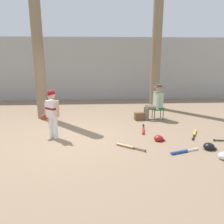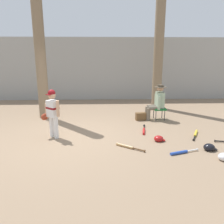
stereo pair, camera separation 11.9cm
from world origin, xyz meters
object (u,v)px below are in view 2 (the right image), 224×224
Objects in this scene: handbag_beside_stool at (141,116)px; bat_red_barrel at (144,130)px; bat_blue_youth at (181,152)px; batting_helmet_red at (159,139)px; batting_helmet_white at (224,157)px; batting_helmet_black at (209,147)px; seated_spectator at (157,101)px; folding_stool at (159,109)px; bat_yellow_trainer at (196,134)px; young_ballplayer at (52,111)px; tree_near_player at (39,44)px; bat_wood_tan at (127,146)px; tree_behind_spectator at (159,44)px.

bat_red_barrel is (-0.10, -1.18, -0.10)m from handbag_beside_stool.
bat_blue_youth is (0.48, -2.70, -0.10)m from handbag_beside_stool.
batting_helmet_white is (1.12, -1.11, 0.00)m from batting_helmet_red.
handbag_beside_stool is 1.95m from batting_helmet_red.
batting_helmet_black is (1.29, -1.37, 0.04)m from bat_red_barrel.
folding_stool is at bearing 1.91° from seated_spectator.
bat_blue_youth is at bearing 156.17° from batting_helmet_white.
bat_red_barrel is 2.32m from batting_helmet_white.
folding_stool is 0.34× the size of seated_spectator.
bat_yellow_trainer is (1.29, -1.54, -0.10)m from handbag_beside_stool.
young_ballplayer is at bearing 172.08° from batting_helmet_red.
batting_helmet_black is at bearing -14.58° from young_ballplayer.
bat_yellow_trainer is (4.66, -2.01, -2.49)m from tree_near_player.
bat_wood_tan is (-0.71, -2.33, -0.10)m from handbag_beside_stool.
bat_blue_youth is at bearing -80.02° from handbag_beside_stool.
handbag_beside_stool is at bearing 115.01° from batting_helmet_black.
folding_stool is at bearing 86.49° from bat_blue_youth.
batting_helmet_red is at bearing 113.28° from bat_blue_youth.
young_ballplayer reaches higher than handbag_beside_stool.
bat_red_barrel is (2.52, 0.38, -0.71)m from young_ballplayer.
tree_behind_spectator is at bearing 17.22° from tree_near_player.
folding_stool is 1.49m from bat_red_barrel.
batting_helmet_black is at bearing 99.33° from batting_helmet_white.
seated_spectator is at bearing -6.07° from tree_near_player.
batting_helmet_black is (1.04, -0.61, 0.01)m from batting_helmet_red.
bat_yellow_trainer is at bearing -84.17° from tree_behind_spectator.
seated_spectator is at bearing 62.65° from bat_red_barrel.
young_ballplayer is 4.66× the size of batting_helmet_red.
bat_blue_youth is (0.57, -1.52, 0.00)m from bat_red_barrel.
young_ballplayer is at bearing -171.49° from bat_red_barrel.
folding_stool is at bearing -99.67° from tree_behind_spectator.
bat_wood_tan is at bearing 159.87° from batting_helmet_white.
bat_yellow_trainer is (3.90, 0.03, -0.71)m from young_ballplayer.
tree_near_player is 0.96× the size of tree_behind_spectator.
batting_helmet_white is at bearing -67.38° from handbag_beside_stool.
handbag_beside_stool is at bearing 72.94° from bat_wood_tan.
young_ballplayer is 3.66m from folding_stool.
batting_helmet_black is at bearing -86.78° from tree_behind_spectator.
tree_near_player is 4.62× the size of seated_spectator.
tree_behind_spectator is 2.86m from folding_stool.
batting_helmet_white is at bearing -23.83° from bat_blue_youth.
tree_near_player is 16.32× the size of handbag_beside_stool.
handbag_beside_stool is 2.75m from bat_blue_youth.
tree_near_player is 4.60m from bat_wood_tan.
batting_helmet_white is (1.99, -0.73, 0.04)m from bat_wood_tan.
seated_spectator is at bearing 103.82° from batting_helmet_black.
bat_wood_tan is at bearing -117.84° from seated_spectator.
batting_helmet_black reaches higher than bat_wood_tan.
seated_spectator reaches higher than batting_helmet_black.
tree_near_player reaches higher than bat_blue_youth.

